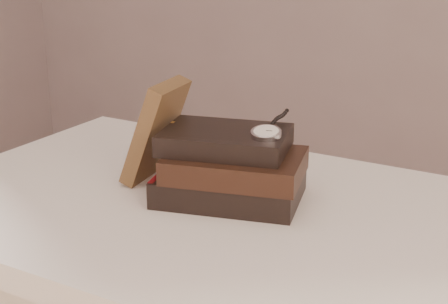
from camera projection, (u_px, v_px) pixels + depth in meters
The scene contains 5 objects.
table at pixel (233, 262), 1.04m from camera, with size 1.00×0.60×0.75m.
book_stack at pixel (230, 168), 1.03m from camera, with size 0.25×0.20×0.11m.
journal at pixel (156, 131), 1.10m from camera, with size 0.03×0.11×0.17m, color #422C19.
pocket_watch at pixel (268, 131), 0.99m from camera, with size 0.06×0.15×0.02m.
eyeglasses at pixel (196, 143), 1.11m from camera, with size 0.11×0.12×0.04m.
Camera 1 is at (0.45, -0.47, 1.15)m, focal length 53.99 mm.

